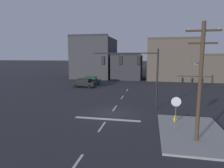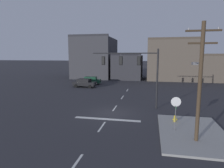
{
  "view_description": "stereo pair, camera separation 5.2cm",
  "coord_description": "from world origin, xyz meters",
  "px_view_note": "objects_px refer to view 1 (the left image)",
  "views": [
    {
      "loc": [
        3.97,
        -19.41,
        6.04
      ],
      "look_at": [
        -0.33,
        2.04,
        2.81
      ],
      "focal_mm": 31.1,
      "sensor_mm": 36.0,
      "label": 1
    },
    {
      "loc": [
        4.02,
        -19.4,
        6.04
      ],
      "look_at": [
        -0.33,
        2.04,
        2.81
      ],
      "focal_mm": 31.1,
      "sensor_mm": 36.0,
      "label": 2
    }
  ],
  "objects_px": {
    "utility_pole": "(200,78)",
    "fire_hydrant": "(175,120)",
    "stop_sign": "(176,106)",
    "signal_mast_near_side": "(136,67)",
    "car_lot_nearside": "(84,83)",
    "car_lot_middle": "(90,80)"
  },
  "relations": [
    {
      "from": "utility_pole",
      "to": "fire_hydrant",
      "type": "relative_size",
      "value": 10.98
    },
    {
      "from": "stop_sign",
      "to": "signal_mast_near_side",
      "type": "bearing_deg",
      "value": 118.71
    },
    {
      "from": "car_lot_nearside",
      "to": "utility_pole",
      "type": "bearing_deg",
      "value": -53.33
    },
    {
      "from": "stop_sign",
      "to": "utility_pole",
      "type": "relative_size",
      "value": 0.34
    },
    {
      "from": "stop_sign",
      "to": "fire_hydrant",
      "type": "relative_size",
      "value": 3.77
    },
    {
      "from": "car_lot_nearside",
      "to": "fire_hydrant",
      "type": "distance_m",
      "value": 22.82
    },
    {
      "from": "car_lot_nearside",
      "to": "fire_hydrant",
      "type": "height_order",
      "value": "car_lot_nearside"
    },
    {
      "from": "stop_sign",
      "to": "fire_hydrant",
      "type": "xyz_separation_m",
      "value": [
        0.24,
        2.01,
        -1.82
      ]
    },
    {
      "from": "car_lot_nearside",
      "to": "fire_hydrant",
      "type": "bearing_deg",
      "value": -49.98
    },
    {
      "from": "utility_pole",
      "to": "fire_hydrant",
      "type": "height_order",
      "value": "utility_pole"
    },
    {
      "from": "car_lot_nearside",
      "to": "car_lot_middle",
      "type": "xyz_separation_m",
      "value": [
        -0.11,
        3.82,
        0.0
      ]
    },
    {
      "from": "signal_mast_near_side",
      "to": "fire_hydrant",
      "type": "relative_size",
      "value": 10.13
    },
    {
      "from": "utility_pole",
      "to": "fire_hydrant",
      "type": "distance_m",
      "value": 5.61
    },
    {
      "from": "car_lot_middle",
      "to": "fire_hydrant",
      "type": "xyz_separation_m",
      "value": [
        14.78,
        -21.3,
        -0.53
      ]
    },
    {
      "from": "stop_sign",
      "to": "car_lot_nearside",
      "type": "xyz_separation_m",
      "value": [
        -14.44,
        19.48,
        -1.29
      ]
    },
    {
      "from": "signal_mast_near_side",
      "to": "fire_hydrant",
      "type": "height_order",
      "value": "signal_mast_near_side"
    },
    {
      "from": "stop_sign",
      "to": "utility_pole",
      "type": "height_order",
      "value": "utility_pole"
    },
    {
      "from": "stop_sign",
      "to": "utility_pole",
      "type": "bearing_deg",
      "value": -51.72
    },
    {
      "from": "car_lot_middle",
      "to": "utility_pole",
      "type": "distance_m",
      "value": 29.71
    },
    {
      "from": "car_lot_middle",
      "to": "fire_hydrant",
      "type": "relative_size",
      "value": 6.06
    },
    {
      "from": "signal_mast_near_side",
      "to": "utility_pole",
      "type": "distance_m",
      "value": 9.76
    },
    {
      "from": "utility_pole",
      "to": "fire_hydrant",
      "type": "bearing_deg",
      "value": 105.75
    }
  ]
}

